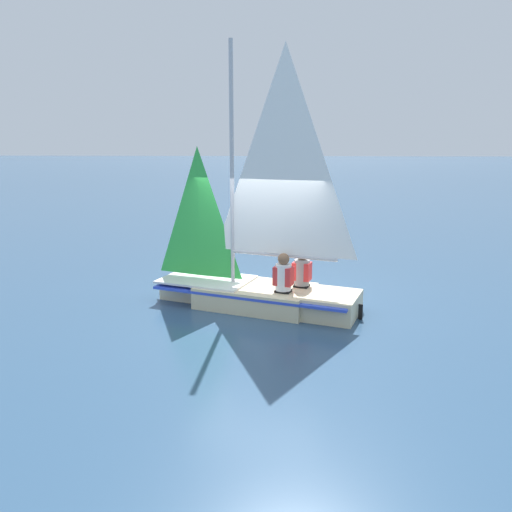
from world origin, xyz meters
TOP-DOWN VIEW (x-y plane):
  - ground_plane at (0.00, 0.00)m, footprint 260.00×260.00m
  - sailboat_main at (-0.01, -0.04)m, footprint 2.48×4.16m
  - sailor_helm at (-0.39, -0.54)m, footprint 0.38×0.40m
  - sailor_crew at (-0.00, -0.89)m, footprint 0.38×0.40m

SIDE VIEW (x-z plane):
  - ground_plane at x=0.00m, z-range 0.00..0.00m
  - sailor_helm at x=-0.39m, z-range 0.04..1.20m
  - sailor_crew at x=0.00m, z-range 0.05..1.21m
  - sailboat_main at x=-0.01m, z-range -1.78..3.23m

